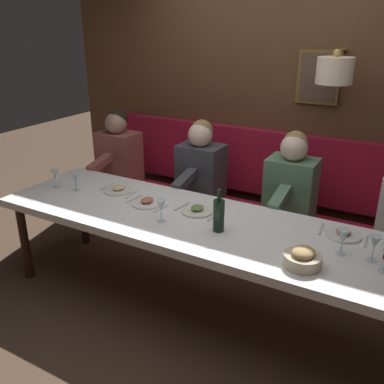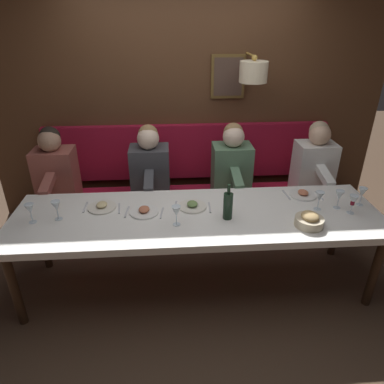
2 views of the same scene
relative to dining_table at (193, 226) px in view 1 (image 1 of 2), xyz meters
The scene contains 18 objects.
ground_plane 0.68m from the dining_table, ahead, with size 12.00×12.00×0.00m, color #4C3828.
dining_table is the anchor object (origin of this frame).
banquette_bench 1.00m from the dining_table, ahead, with size 0.52×3.25×0.45m, color maroon.
back_wall_panel 1.61m from the dining_table, ahead, with size 0.59×4.45×2.90m.
diner_near 0.99m from the dining_table, 26.49° to the right, with size 0.60×0.40×0.79m.
diner_middle 0.98m from the dining_table, 25.30° to the left, with size 0.60×0.40×0.79m.
diner_far 1.64m from the dining_table, 57.31° to the left, with size 0.60×0.40×0.79m.
place_setting_0 0.44m from the dining_table, 83.31° to the left, with size 0.24×0.32×0.05m.
place_setting_1 0.81m from the dining_table, 79.01° to the left, with size 0.24×0.31×0.05m.
place_setting_2 1.02m from the dining_table, 75.37° to the right, with size 0.24×0.32×0.05m.
place_setting_3 0.14m from the dining_table, 14.76° to the left, with size 0.24×0.32×0.05m.
wine_glass_0 1.13m from the dining_table, 90.00° to the left, with size 0.07×0.07×0.16m.
wine_glass_1 1.04m from the dining_table, 89.56° to the right, with size 0.07×0.07×0.16m.
wine_glass_3 1.32m from the dining_table, 91.54° to the left, with size 0.07×0.07×0.16m.
wine_glass_5 1.21m from the dining_table, 89.15° to the right, with size 0.07×0.07×0.16m.
wine_glass_6 0.29m from the dining_table, 130.73° to the left, with size 0.07×0.07×0.16m.
wine_bottle 0.31m from the dining_table, 108.38° to the right, with size 0.08×0.08×0.30m.
bread_bowl 0.89m from the dining_table, 105.51° to the right, with size 0.22×0.22×0.12m.
Camera 1 is at (-2.37, -1.33, 2.04)m, focal length 39.37 mm.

